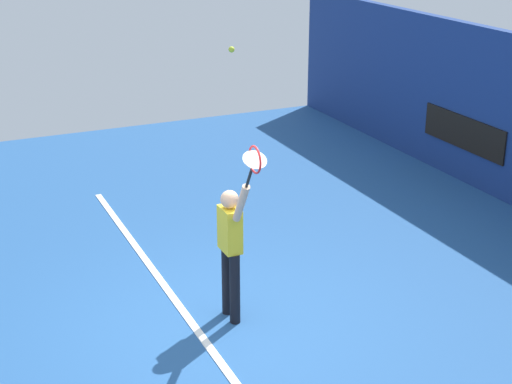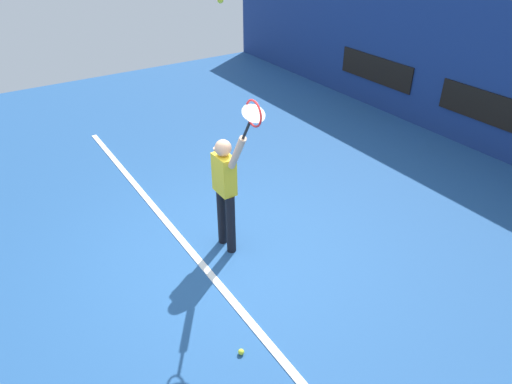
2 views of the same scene
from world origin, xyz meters
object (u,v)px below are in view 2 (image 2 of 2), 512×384
tennis_ball (220,0)px  spare_ball (241,352)px  tennis_racket (253,115)px  tennis_player (225,186)px

tennis_ball → spare_ball: (1.77, -0.89, -3.30)m
tennis_ball → tennis_racket: bearing=-4.5°
tennis_ball → spare_ball: 3.85m
spare_ball → tennis_ball: bearing=153.3°
tennis_racket → spare_ball: bearing=-38.7°
tennis_player → tennis_racket: bearing=-0.4°
tennis_ball → spare_ball: tennis_ball is taller
tennis_ball → spare_ball: size_ratio=1.00×
tennis_player → spare_ball: tennis_player is taller
tennis_racket → spare_ball: size_ratio=8.93×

